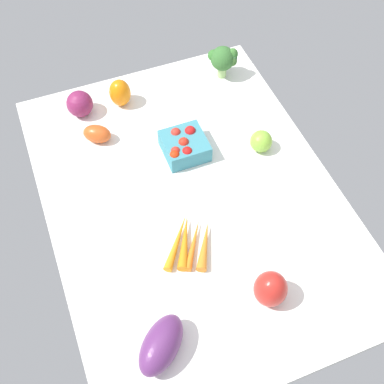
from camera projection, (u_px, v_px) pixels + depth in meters
tablecloth at (192, 198)px, 131.38cm from camera, size 104.00×76.00×2.00cm
red_onion_center at (80, 104)px, 144.72cm from camera, size 7.88×7.88×7.88cm
heirloom_tomato_green at (261, 141)px, 137.42cm from camera, size 6.33×6.33×6.33cm
bell_pepper_red at (270, 289)px, 110.22cm from camera, size 8.23×8.23×9.76cm
carrot_bunch at (190, 243)px, 121.10cm from camera, size 17.53×16.27×2.66cm
roma_tomato at (97, 134)px, 139.74cm from camera, size 8.83×9.69×5.21cm
eggplant at (161, 345)px, 104.04cm from camera, size 15.36×15.71×7.70cm
berry_basket at (184, 146)px, 136.62cm from camera, size 11.91×11.91×6.65cm
bell_pepper_orange at (120, 93)px, 146.65cm from camera, size 8.27×8.27×8.88cm
broccoli_head at (224, 59)px, 151.60cm from camera, size 7.61×8.77×10.86cm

